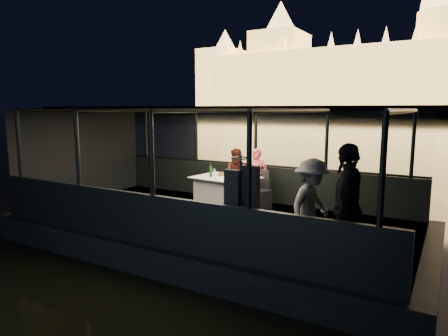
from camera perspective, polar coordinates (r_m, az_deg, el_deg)
The scene contains 28 objects.
river_water at distance 87.24m, azimuth 27.25°, elevation 5.68°, with size 500.00×500.00×0.00m, color black.
boat_hull at distance 8.77m, azimuth -1.33°, elevation -10.41°, with size 8.60×4.40×1.00m, color black.
boat_deck at distance 8.63m, azimuth -1.34°, elevation -7.39°, with size 8.00×4.00×0.04m, color black.
gunwale_port at distance 10.23m, azimuth 4.48°, elevation -2.18°, with size 8.00×0.08×0.90m, color black.
gunwale_starboard at distance 6.93m, azimuth -10.04°, elevation -7.46°, with size 8.00×0.08×0.90m, color black.
cabin_glass_port at distance 10.09m, azimuth 4.56°, elevation 4.26°, with size 8.00×0.02×1.40m, color #99B2B2, non-canonical shape.
cabin_glass_starboard at distance 6.71m, azimuth -10.30°, elevation 2.03°, with size 8.00×0.02×1.40m, color #99B2B2, non-canonical shape.
cabin_roof_glass at distance 8.30m, azimuth -1.39°, elevation 8.21°, with size 8.00×4.00×0.02m, color #99B2B2, non-canonical shape.
end_wall_fore at distance 10.99m, azimuth -19.49°, elevation 1.79°, with size 0.02×4.00×2.30m, color black, non-canonical shape.
end_wall_aft at distance 7.19m, azimuth 27.02°, elevation -1.97°, with size 0.02×4.00×2.30m, color black, non-canonical shape.
canopy_ribs at distance 8.38m, azimuth -1.37°, elevation 0.33°, with size 8.00×4.00×2.30m, color black, non-canonical shape.
embankment at distance 217.14m, azimuth 29.05°, elevation 6.94°, with size 400.00×140.00×6.00m, color #423D33.
dining_table_central at distance 9.33m, azimuth 0.23°, elevation -3.61°, with size 1.45×1.05×0.77m, color white.
chair_port_left at distance 9.65m, azimuth 2.09°, elevation -2.81°, with size 0.38×0.38×0.81m, color black.
chair_port_right at distance 9.41m, azimuth 5.13°, elevation -3.13°, with size 0.42×0.42×0.90m, color black.
coat_stand at distance 6.23m, azimuth 2.39°, elevation -4.87°, with size 0.45×0.36×1.64m, color black, non-canonical shape.
person_woman_coral at distance 9.68m, azimuth 4.70°, elevation -0.99°, with size 0.50×0.33×1.39m, color #DA4F60.
person_man_maroon at distance 9.91m, azimuth 1.92°, elevation -0.74°, with size 0.65×0.51×1.36m, color #3D1611.
passenger_stripe at distance 6.61m, azimuth 12.36°, elevation -4.73°, with size 1.01×0.57×1.56m, color white.
passenger_dark at distance 6.08m, azimuth 17.13°, elevation -6.08°, with size 1.10×0.46×1.87m, color black.
wine_bottle at distance 9.28m, azimuth -1.90°, elevation -0.35°, with size 0.06×0.06×0.29m, color #153A17.
bread_basket at distance 9.41m, azimuth -0.20°, elevation -0.89°, with size 0.20×0.20×0.08m, color brown.
amber_candle at distance 8.98m, azimuth 1.36°, elevation -1.35°, with size 0.06×0.06×0.08m, color orange.
plate_near at distance 8.79m, azimuth 2.58°, elevation -1.78°, with size 0.22×0.22×0.01m, color white.
plate_far at distance 9.39m, azimuth 0.27°, elevation -1.12°, with size 0.25×0.25×0.02m, color white.
wine_glass_white at distance 9.17m, azimuth -1.38°, elevation -0.80°, with size 0.07×0.07×0.20m, color silver, non-canonical shape.
wine_glass_red at distance 9.20m, azimuth 3.58°, elevation -0.78°, with size 0.07×0.07×0.20m, color silver, non-canonical shape.
wine_glass_empty at distance 8.91m, azimuth 0.65°, elevation -1.08°, with size 0.07×0.07×0.21m, color white, non-canonical shape.
Camera 1 is at (4.32, -7.09, 2.84)m, focal length 32.00 mm.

